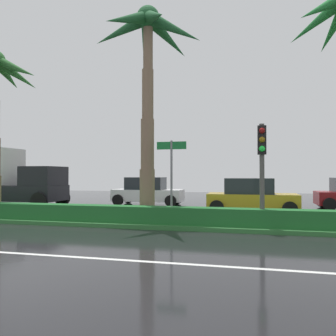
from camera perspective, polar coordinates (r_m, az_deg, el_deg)
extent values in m
cube|color=black|center=(14.79, -2.83, -8.71)|extent=(90.00, 42.00, 0.10)
cube|color=white|center=(8.41, -16.80, -14.25)|extent=(81.00, 0.14, 0.01)
cube|color=#2D6B33|center=(13.83, -4.00, -8.73)|extent=(85.50, 4.00, 0.15)
cube|color=#1E6028|center=(12.46, -5.96, -7.84)|extent=(76.50, 0.70, 0.60)
cone|color=#2C662D|center=(17.04, -24.70, 15.26)|extent=(2.16, 0.82, 1.29)
cone|color=#2C662D|center=(17.49, -24.52, 14.30)|extent=(1.92, 1.74, 1.56)
cone|color=#2C662D|center=(18.30, -25.81, 14.08)|extent=(0.85, 2.16, 1.32)
cylinder|color=#7B614C|center=(13.10, -3.58, -4.51)|extent=(0.59, 0.59, 1.96)
cylinder|color=#7B614C|center=(13.13, -3.53, 4.08)|extent=(0.52, 0.52, 1.96)
cylinder|color=#7B614C|center=(13.45, -3.48, 12.44)|extent=(0.45, 0.45, 1.96)
cylinder|color=#7B614C|center=(14.05, -3.43, 20.25)|extent=(0.38, 0.38, 1.96)
sphere|color=#1E522B|center=(14.47, -3.43, 24.25)|extent=(0.90, 0.90, 0.90)
cone|color=#1E522B|center=(14.05, 0.98, 22.64)|extent=(2.34, 0.66, 1.57)
cone|color=#1E522B|center=(14.89, -0.12, 21.31)|extent=(1.75, 2.25, 1.54)
cone|color=#1E522B|center=(15.18, -3.81, 20.69)|extent=(1.39, 2.35, 1.62)
cone|color=#1E522B|center=(14.57, -7.86, 22.17)|extent=(2.39, 0.68, 1.41)
cone|color=#1E522B|center=(13.60, -6.82, 23.90)|extent=(1.55, 2.36, 1.42)
cone|color=#1E522B|center=(13.34, -2.30, 24.48)|extent=(1.66, 2.33, 1.39)
cone|color=#237433|center=(14.61, 26.60, 20.92)|extent=(1.19, 2.43, 1.71)
cone|color=#237433|center=(14.17, 24.37, 22.02)|extent=(2.32, 1.81, 1.55)
cone|color=#237433|center=(13.10, 25.47, 23.76)|extent=(2.32, 1.75, 1.65)
cylinder|color=#4C4C47|center=(11.65, 15.75, -1.21)|extent=(0.16, 0.16, 3.47)
cube|color=black|center=(11.70, 15.72, 4.60)|extent=(0.28, 0.32, 0.96)
sphere|color=maroon|center=(11.56, 15.74, 6.16)|extent=(0.20, 0.20, 0.20)
sphere|color=#7F600F|center=(11.53, 15.75, 4.68)|extent=(0.20, 0.20, 0.20)
sphere|color=#1EEA3F|center=(11.51, 15.76, 3.19)|extent=(0.20, 0.20, 0.20)
cylinder|color=slate|center=(12.17, 0.59, -2.34)|extent=(0.08, 0.08, 3.00)
cube|color=#146B2D|center=(12.22, 0.59, 3.86)|extent=(1.10, 0.03, 0.28)
cube|color=black|center=(22.09, -25.17, -3.82)|extent=(6.40, 2.30, 0.90)
cube|color=black|center=(20.76, -20.41, -1.28)|extent=(1.90, 2.21, 1.10)
cylinder|color=black|center=(21.53, -17.58, -4.88)|extent=(0.92, 0.30, 0.92)
cylinder|color=black|center=(19.57, -21.13, -5.25)|extent=(0.92, 0.30, 0.92)
cube|color=white|center=(20.94, -3.42, -4.65)|extent=(4.30, 1.76, 0.72)
cube|color=#1E2328|center=(20.95, -3.81, -2.62)|extent=(2.30, 1.58, 0.76)
cylinder|color=black|center=(21.42, 1.53, -5.27)|extent=(0.68, 0.22, 0.68)
cylinder|color=black|center=(19.67, 0.44, -5.65)|extent=(0.68, 0.22, 0.68)
cylinder|color=black|center=(22.34, -6.81, -5.09)|extent=(0.68, 0.22, 0.68)
cylinder|color=black|center=(20.66, -8.55, -5.41)|extent=(0.68, 0.22, 0.68)
cube|color=#B28C1E|center=(16.99, 14.16, -5.48)|extent=(4.30, 1.76, 0.72)
cube|color=#1E2328|center=(16.94, 13.64, -2.98)|extent=(2.30, 1.58, 0.76)
cylinder|color=black|center=(18.00, 19.42, -6.03)|extent=(0.68, 0.22, 0.68)
cylinder|color=black|center=(16.22, 20.08, -6.58)|extent=(0.68, 0.22, 0.68)
cylinder|color=black|center=(17.96, 8.83, -6.08)|extent=(0.68, 0.22, 0.68)
cylinder|color=black|center=(16.18, 8.31, -6.65)|extent=(0.68, 0.22, 0.68)
cylinder|color=black|center=(21.25, 24.82, -5.21)|extent=(0.68, 0.22, 0.68)
cylinder|color=black|center=(19.49, 25.87, -5.59)|extent=(0.68, 0.22, 0.68)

